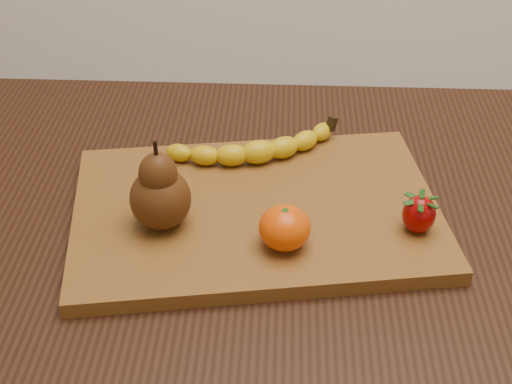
{
  "coord_description": "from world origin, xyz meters",
  "views": [
    {
      "loc": [
        0.01,
        -0.71,
        1.32
      ],
      "look_at": [
        -0.03,
        -0.01,
        0.8
      ],
      "focal_mm": 50.0,
      "sensor_mm": 36.0,
      "label": 1
    }
  ],
  "objects_px": {
    "table": "(275,271)",
    "cutting_board": "(256,211)",
    "pear": "(159,185)",
    "mandarin": "(285,228)"
  },
  "relations": [
    {
      "from": "pear",
      "to": "mandarin",
      "type": "xyz_separation_m",
      "value": [
        0.15,
        -0.03,
        -0.03
      ]
    },
    {
      "from": "pear",
      "to": "mandarin",
      "type": "bearing_deg",
      "value": -12.96
    },
    {
      "from": "table",
      "to": "pear",
      "type": "relative_size",
      "value": 8.81
    },
    {
      "from": "table",
      "to": "mandarin",
      "type": "distance_m",
      "value": 0.17
    },
    {
      "from": "mandarin",
      "to": "table",
      "type": "bearing_deg",
      "value": 97.5
    },
    {
      "from": "table",
      "to": "mandarin",
      "type": "relative_size",
      "value": 16.73
    },
    {
      "from": "table",
      "to": "cutting_board",
      "type": "bearing_deg",
      "value": -161.86
    },
    {
      "from": "pear",
      "to": "mandarin",
      "type": "height_order",
      "value": "pear"
    },
    {
      "from": "mandarin",
      "to": "cutting_board",
      "type": "bearing_deg",
      "value": 115.95
    },
    {
      "from": "table",
      "to": "pear",
      "type": "bearing_deg",
      "value": -160.18
    }
  ]
}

